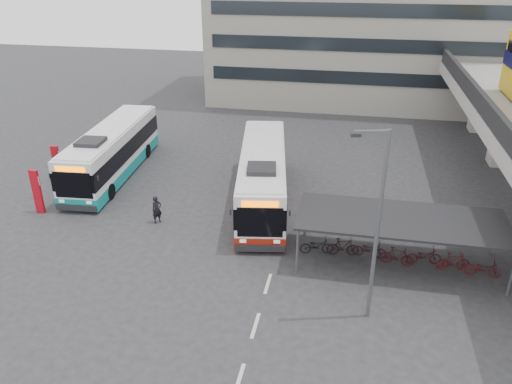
% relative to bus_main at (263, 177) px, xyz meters
% --- Properties ---
extents(ground, '(120.00, 120.00, 0.00)m').
position_rel_bus_main_xyz_m(ground, '(-0.66, -8.47, -1.70)').
color(ground, '#28282B').
rests_on(ground, ground).
extents(bike_shelter, '(10.00, 4.00, 2.54)m').
position_rel_bus_main_xyz_m(bike_shelter, '(7.84, -5.47, -0.34)').
color(bike_shelter, '#595B60').
rests_on(bike_shelter, ground).
extents(road_markings, '(0.15, 7.60, 0.01)m').
position_rel_bus_main_xyz_m(road_markings, '(1.84, -11.47, -1.69)').
color(road_markings, beige).
rests_on(road_markings, ground).
extents(bus_main, '(4.64, 12.64, 3.66)m').
position_rel_bus_main_xyz_m(bus_main, '(0.00, 0.00, 0.00)').
color(bus_main, white).
rests_on(bus_main, ground).
extents(bus_teal, '(3.56, 12.36, 3.61)m').
position_rel_bus_main_xyz_m(bus_teal, '(-11.03, 2.28, -0.03)').
color(bus_teal, white).
rests_on(bus_teal, ground).
extents(pedestrian, '(0.69, 0.71, 1.64)m').
position_rel_bus_main_xyz_m(pedestrian, '(-5.45, -3.83, -0.88)').
color(pedestrian, black).
rests_on(pedestrian, ground).
extents(lamp_post, '(1.45, 0.52, 8.38)m').
position_rel_bus_main_xyz_m(lamp_post, '(6.32, -9.96, 3.08)').
color(lamp_post, '#595B60').
rests_on(lamp_post, ground).
extents(sign_totem_mid, '(0.60, 0.24, 2.75)m').
position_rel_bus_main_xyz_m(sign_totem_mid, '(-12.81, -4.02, -0.28)').
color(sign_totem_mid, '#A60A16').
rests_on(sign_totem_mid, ground).
extents(sign_totem_north, '(0.54, 0.22, 2.50)m').
position_rel_bus_main_xyz_m(sign_totem_north, '(-14.28, 0.50, -0.41)').
color(sign_totem_north, '#A60A16').
rests_on(sign_totem_north, ground).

